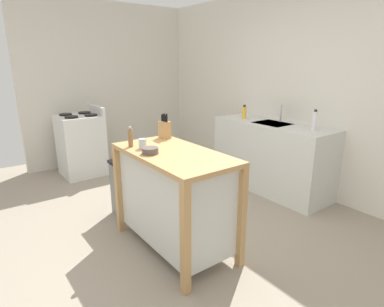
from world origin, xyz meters
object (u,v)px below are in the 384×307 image
(stove, at_px, (81,145))
(bottle_hand_soap, at_px, (315,121))
(trash_bin, at_px, (127,189))
(bowl_ceramic_small, at_px, (150,150))
(knife_block, at_px, (165,129))
(bottle_dish_soap, at_px, (244,112))
(drinking_cup, at_px, (143,144))
(pepper_grinder, at_px, (130,137))
(sink_faucet, at_px, (281,113))
(kitchen_island, at_px, (174,195))

(stove, bearing_deg, bottle_hand_soap, 34.57)
(trash_bin, height_order, bottle_hand_soap, bottle_hand_soap)
(bowl_ceramic_small, distance_m, bottle_hand_soap, 2.02)
(knife_block, relative_size, trash_bin, 0.40)
(knife_block, relative_size, bottle_dish_soap, 1.33)
(drinking_cup, xyz_separation_m, bottle_dish_soap, (-0.61, 1.90, 0.03))
(bowl_ceramic_small, xyz_separation_m, stove, (-2.43, 0.17, -0.49))
(knife_block, height_order, stove, knife_block)
(knife_block, distance_m, pepper_grinder, 0.44)
(bowl_ceramic_small, bearing_deg, bottle_hand_soap, 83.12)
(knife_block, distance_m, bowl_ceramic_small, 0.57)
(trash_bin, distance_m, bottle_hand_soap, 2.25)
(bowl_ceramic_small, height_order, trash_bin, bowl_ceramic_small)
(sink_faucet, bearing_deg, bottle_dish_soap, -154.60)
(bowl_ceramic_small, height_order, stove, stove)
(knife_block, xyz_separation_m, bowl_ceramic_small, (0.41, -0.40, -0.07))
(bottle_hand_soap, xyz_separation_m, stove, (-2.67, -1.84, -0.56))
(knife_block, bearing_deg, sink_faucet, 87.66)
(drinking_cup, height_order, trash_bin, drinking_cup)
(bottle_hand_soap, bearing_deg, bottle_dish_soap, -175.65)
(kitchen_island, bearing_deg, stove, -179.52)
(pepper_grinder, xyz_separation_m, stove, (-2.12, 0.19, -0.55))
(kitchen_island, distance_m, pepper_grinder, 0.66)
(pepper_grinder, relative_size, stove, 0.18)
(knife_block, xyz_separation_m, drinking_cup, (0.22, -0.37, -0.05))
(kitchen_island, xyz_separation_m, bottle_dish_soap, (-0.86, 1.74, 0.48))
(stove, bearing_deg, knife_block, 6.57)
(stove, bearing_deg, drinking_cup, -3.54)
(pepper_grinder, relative_size, bottle_dish_soap, 0.99)
(bowl_ceramic_small, height_order, pepper_grinder, pepper_grinder)
(sink_faucet, bearing_deg, drinking_cup, -85.85)
(pepper_grinder, xyz_separation_m, bottle_dish_soap, (-0.48, 1.96, -0.02))
(kitchen_island, bearing_deg, knife_block, 156.12)
(bowl_ceramic_small, distance_m, sink_faucet, 2.17)
(pepper_grinder, bearing_deg, sink_faucet, 90.78)
(bottle_hand_soap, bearing_deg, bowl_ceramic_small, -96.88)
(stove, bearing_deg, bottle_dish_soap, 47.07)
(knife_block, xyz_separation_m, pepper_grinder, (0.10, -0.43, -0.00))
(pepper_grinder, height_order, trash_bin, pepper_grinder)
(stove, bearing_deg, pepper_grinder, -5.25)
(trash_bin, xyz_separation_m, sink_faucet, (0.43, 2.02, 0.70))
(drinking_cup, xyz_separation_m, sink_faucet, (-0.15, 2.12, 0.05))
(bowl_ceramic_small, relative_size, pepper_grinder, 0.75)
(knife_block, height_order, bowl_ceramic_small, knife_block)
(drinking_cup, bearing_deg, trash_bin, 171.06)
(sink_faucet, height_order, bottle_hand_soap, bottle_hand_soap)
(kitchen_island, height_order, trash_bin, kitchen_island)
(kitchen_island, relative_size, sink_faucet, 5.44)
(pepper_grinder, xyz_separation_m, bottle_hand_soap, (0.55, 2.04, 0.01))
(trash_bin, bearing_deg, bowl_ceramic_small, -8.88)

